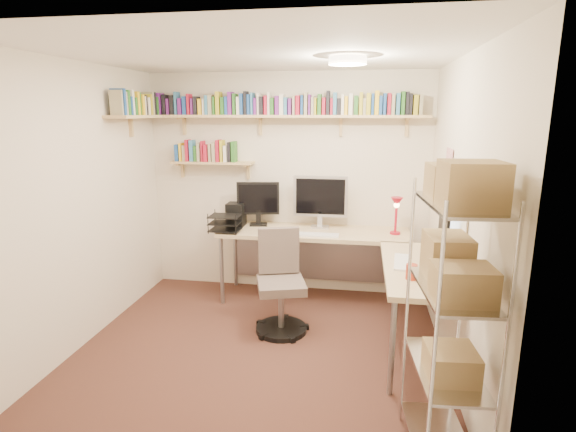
# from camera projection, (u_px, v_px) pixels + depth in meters

# --- Properties ---
(ground) EXTENTS (3.20, 3.20, 0.00)m
(ground) POSITION_uv_depth(u_px,v_px,m) (260.00, 349.00, 4.01)
(ground) COLOR #43261C
(ground) RESTS_ON ground
(room_shell) EXTENTS (3.24, 3.04, 2.52)m
(room_shell) POSITION_uv_depth(u_px,v_px,m) (258.00, 177.00, 3.65)
(room_shell) COLOR beige
(room_shell) RESTS_ON ground
(wall_shelves) EXTENTS (3.12, 1.09, 0.80)m
(wall_shelves) POSITION_uv_depth(u_px,v_px,m) (246.00, 116.00, 4.85)
(wall_shelves) COLOR tan
(wall_shelves) RESTS_ON ground
(corner_desk) EXTENTS (2.46, 2.04, 1.39)m
(corner_desk) POSITION_uv_depth(u_px,v_px,m) (326.00, 239.00, 4.63)
(corner_desk) COLOR tan
(corner_desk) RESTS_ON ground
(office_chair) EXTENTS (0.54, 0.55, 0.98)m
(office_chair) POSITION_uv_depth(u_px,v_px,m) (280.00, 289.00, 4.30)
(office_chair) COLOR black
(office_chair) RESTS_ON ground
(wire_rack) EXTENTS (0.42, 0.75, 1.83)m
(wire_rack) POSITION_uv_depth(u_px,v_px,m) (455.00, 267.00, 2.44)
(wire_rack) COLOR silver
(wire_rack) RESTS_ON ground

